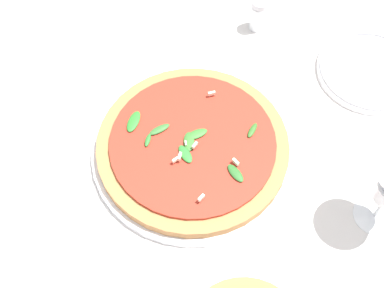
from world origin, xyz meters
The scene contains 4 objects.
ground_plane centered at (0.00, 0.00, 0.00)m, with size 6.00×6.00×0.00m, color silver.
pizza_arugula_main centered at (0.00, 0.01, 0.02)m, with size 0.34×0.34×0.05m.
side_plate_white centered at (0.36, -0.08, 0.01)m, with size 0.20×0.20×0.02m.
shaker_pepper centered at (0.28, 0.14, 0.03)m, with size 0.03×0.03×0.07m.
Camera 1 is at (-0.30, -0.33, 0.77)m, focal length 50.00 mm.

